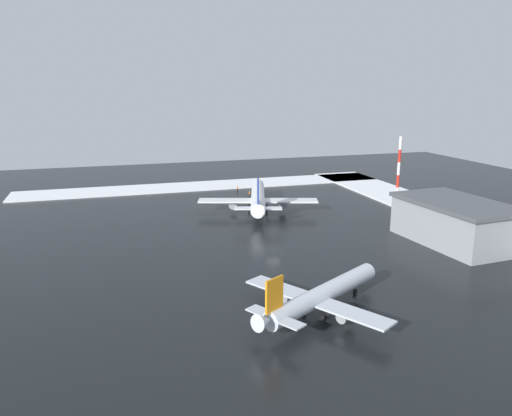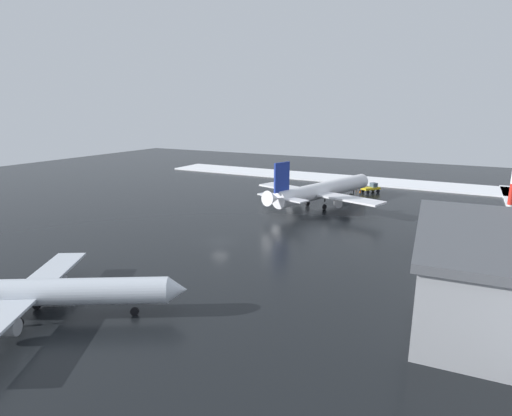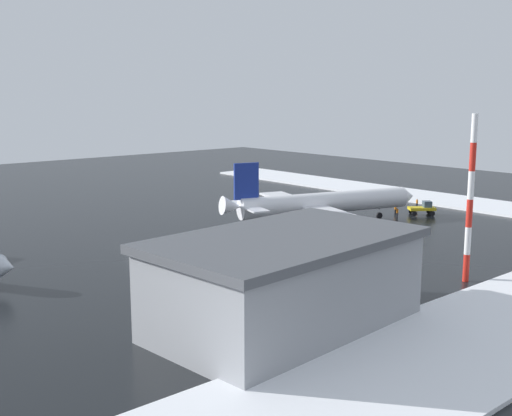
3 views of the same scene
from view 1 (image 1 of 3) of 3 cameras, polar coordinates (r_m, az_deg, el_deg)
The scene contains 11 objects.
ground_plane at distance 98.19m, azimuth 2.02°, elevation -4.85°, with size 240.00×240.00×0.00m, color black.
snow_bank_far at distance 123.23m, azimuth 24.59°, elevation -2.14°, with size 152.00×16.00×0.38m, color white.
snow_bank_right at distance 160.91m, azimuth -5.79°, elevation 2.56°, with size 14.00×116.00×0.38m, color white.
airplane_distant_tail at distance 127.55m, azimuth 0.22°, elevation 1.21°, with size 35.54×29.93×10.79m.
airplane_far_rear at distance 71.79m, azimuth 7.54°, elevation -9.83°, with size 21.71×25.37×8.34m.
pushback_tug at distance 148.34m, azimuth 0.27°, elevation 2.10°, with size 4.97×4.58×2.50m.
ground_crew_near_tug at distance 152.04m, azimuth -2.14°, elevation 2.26°, with size 0.36×0.36×1.71m.
ground_crew_by_nose_gear at distance 144.42m, azimuth -0.76°, elevation 1.65°, with size 0.36×0.36×1.71m.
ground_crew_mid_apron at distance 142.79m, azimuth 0.36°, elevation 1.51°, with size 0.36×0.36×1.71m.
antenna_mast at distance 130.42m, azimuth 15.95°, elevation 3.66°, with size 0.70×0.70×19.21m.
cargo_hangar at distance 109.24m, azimuth 21.86°, elevation -1.49°, with size 26.04×16.80×8.80m.
Camera 1 is at (-87.87, 30.57, 31.39)m, focal length 35.00 mm.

